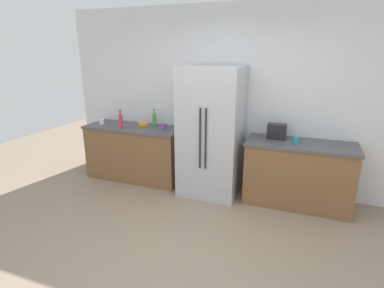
# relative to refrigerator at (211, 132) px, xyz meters

# --- Properties ---
(ground_plane) EXTENTS (11.00, 11.00, 0.00)m
(ground_plane) POSITION_rel_refrigerator_xyz_m (0.22, -1.60, -0.93)
(ground_plane) COLOR gray
(kitchen_back_panel) EXTENTS (5.50, 0.10, 2.71)m
(kitchen_back_panel) POSITION_rel_refrigerator_xyz_m (0.22, 0.42, 0.43)
(kitchen_back_panel) COLOR silver
(kitchen_back_panel) RESTS_ON ground_plane
(counter_left) EXTENTS (1.60, 0.63, 0.88)m
(counter_left) POSITION_rel_refrigerator_xyz_m (-1.32, 0.07, -0.48)
(counter_left) COLOR brown
(counter_left) RESTS_ON ground_plane
(counter_right) EXTENTS (1.42, 0.63, 0.88)m
(counter_right) POSITION_rel_refrigerator_xyz_m (1.23, 0.07, -0.48)
(counter_right) COLOR brown
(counter_right) RESTS_ON ground_plane
(refrigerator) EXTENTS (0.85, 0.73, 1.86)m
(refrigerator) POSITION_rel_refrigerator_xyz_m (0.00, 0.00, 0.00)
(refrigerator) COLOR #B2B5BA
(refrigerator) RESTS_ON ground_plane
(toaster) EXTENTS (0.25, 0.15, 0.21)m
(toaster) POSITION_rel_refrigerator_xyz_m (0.90, 0.16, 0.06)
(toaster) COLOR black
(toaster) RESTS_ON counter_right
(bottle_a) EXTENTS (0.06, 0.06, 0.28)m
(bottle_a) POSITION_rel_refrigerator_xyz_m (-1.04, 0.23, 0.06)
(bottle_a) COLOR green
(bottle_a) RESTS_ON counter_left
(bottle_b) EXTENTS (0.07, 0.07, 0.29)m
(bottle_b) POSITION_rel_refrigerator_xyz_m (-1.45, -0.11, 0.07)
(bottle_b) COLOR red
(bottle_b) RESTS_ON counter_left
(cup_a) EXTENTS (0.08, 0.08, 0.08)m
(cup_a) POSITION_rel_refrigerator_xyz_m (-1.91, 0.01, -0.00)
(cup_a) COLOR white
(cup_a) RESTS_ON counter_left
(cup_b) EXTENTS (0.08, 0.08, 0.08)m
(cup_b) POSITION_rel_refrigerator_xyz_m (-0.79, 0.09, -0.00)
(cup_b) COLOR purple
(cup_b) RESTS_ON counter_left
(cup_c) EXTENTS (0.09, 0.09, 0.09)m
(cup_c) POSITION_rel_refrigerator_xyz_m (1.17, 0.04, -0.00)
(cup_c) COLOR teal
(cup_c) RESTS_ON counter_right
(bowl_a) EXTENTS (0.18, 0.18, 0.05)m
(bowl_a) POSITION_rel_refrigerator_xyz_m (-1.21, 0.17, -0.02)
(bowl_a) COLOR orange
(bowl_a) RESTS_ON counter_left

